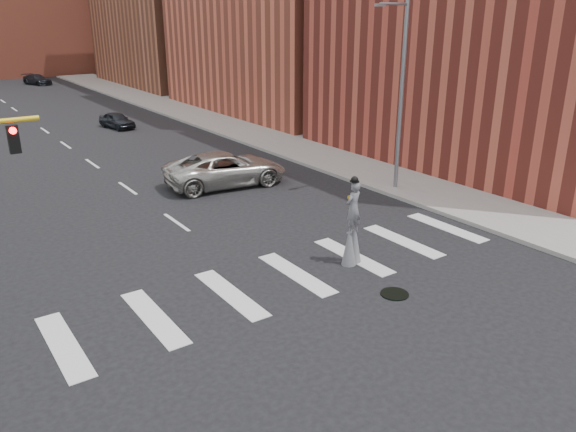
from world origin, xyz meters
The scene contains 9 objects.
ground_plane centered at (0.00, 0.00, 0.00)m, with size 160.00×160.00×0.00m, color black.
sidewalk_right centered at (12.50, 25.00, 0.09)m, with size 5.00×90.00×0.18m, color gray.
manhole centered at (3.00, -2.00, 0.02)m, with size 0.90×0.90×0.04m, color black.
building_backdrop centered at (6.00, 78.00, 9.00)m, with size 26.00×14.00×18.00m, color #C3563D.
streetlight centered at (10.90, 6.00, 4.90)m, with size 2.05×0.20×9.00m.
stilt_performer centered at (3.43, 0.61, 1.33)m, with size 0.83×0.60×3.23m.
suv_crossing centered at (4.42, 11.62, 0.87)m, with size 2.89×6.26×1.74m, color #B6B4AC.
car_near centered at (4.87, 29.80, 0.60)m, with size 1.43×3.54×1.21m, color black.
car_far centered at (6.00, 62.50, 0.62)m, with size 1.74×4.27×1.24m, color black.
Camera 1 is at (-8.87, -13.15, 8.47)m, focal length 35.00 mm.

